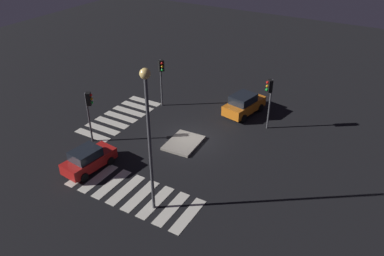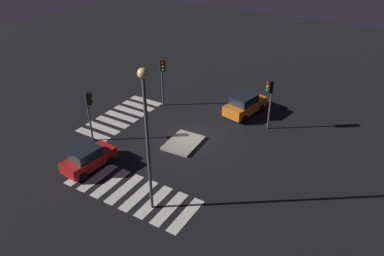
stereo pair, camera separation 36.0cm
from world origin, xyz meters
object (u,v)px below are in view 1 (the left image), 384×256
car_red (88,159)px  traffic_light_east (89,105)px  car_orange (244,104)px  traffic_light_south (161,72)px  traffic_island (184,143)px  traffic_light_west (269,92)px  street_lamp (148,122)px

car_red → traffic_light_east: bearing=44.3°
car_orange → car_red: (12.68, -5.82, -0.09)m
car_orange → traffic_light_south: bearing=120.6°
car_orange → traffic_light_south: (2.38, -6.79, 2.38)m
traffic_light_south → traffic_island: bearing=-7.6°
traffic_island → traffic_light_west: traffic_light_west is taller
traffic_light_south → street_lamp: size_ratio=0.49×
car_orange → car_red: bearing=166.6°
car_orange → traffic_light_east: (9.86, -8.02, 2.19)m
car_orange → car_red: car_orange is taller
car_red → traffic_light_east: traffic_light_east is taller
traffic_light_west → street_lamp: bearing=33.0°
traffic_light_west → street_lamp: (12.20, -2.35, 2.71)m
traffic_light_south → traffic_light_east: bearing=-64.8°
traffic_light_east → street_lamp: bearing=-56.9°
traffic_light_south → car_red: bearing=-50.1°
car_orange → street_lamp: street_lamp is taller
traffic_island → traffic_light_west: (-5.34, 4.48, 3.11)m
traffic_light_east → street_lamp: street_lamp is taller
car_red → traffic_light_west: traffic_light_west is taller
car_red → street_lamp: street_lamp is taller
car_orange → traffic_island: bearing=175.6°
traffic_island → street_lamp: (6.86, 2.13, 5.82)m
traffic_light_south → traffic_light_east: traffic_light_south is taller
traffic_island → car_orange: bearing=164.3°
car_red → traffic_light_south: traffic_light_south is taller
traffic_light_west → traffic_island: bearing=4.0°
car_orange → traffic_light_east: bearing=152.2°
street_lamp → traffic_light_west: bearing=169.1°
traffic_island → traffic_light_east: traffic_light_east is taller
car_red → street_lamp: 7.97m
traffic_light_south → traffic_light_east: size_ratio=1.06×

